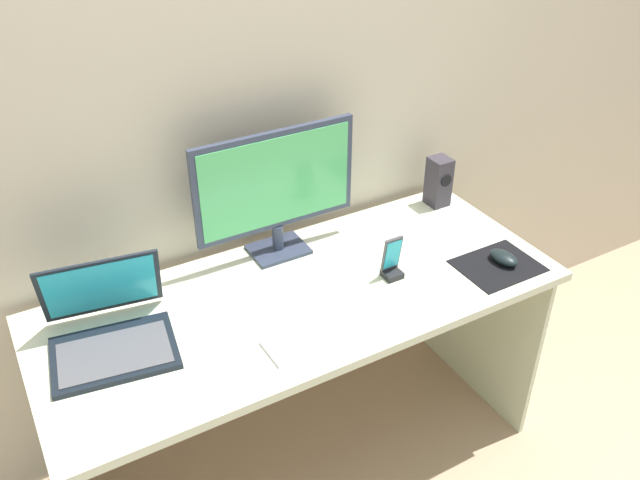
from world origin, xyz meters
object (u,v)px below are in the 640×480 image
at_px(keyboard_external, 330,330).
at_px(speaker_right, 439,181).
at_px(monitor, 276,188).
at_px(phone_in_dock, 392,263).
at_px(mouse, 504,258).
at_px(laptop, 110,330).

bearing_deg(keyboard_external, speaker_right, 29.90).
bearing_deg(monitor, keyboard_external, -97.38).
bearing_deg(keyboard_external, monitor, 81.39).
bearing_deg(keyboard_external, phone_in_dock, 22.77).
distance_m(speaker_right, phone_in_dock, 0.49).
bearing_deg(phone_in_dock, keyboard_external, -156.00).
distance_m(monitor, mouse, 0.74).
height_order(speaker_right, keyboard_external, speaker_right).
relative_size(speaker_right, keyboard_external, 0.48).
height_order(speaker_right, phone_in_dock, speaker_right).
bearing_deg(keyboard_external, laptop, 153.89).
relative_size(speaker_right, laptop, 0.50).
relative_size(monitor, laptop, 1.47).
xyz_separation_m(laptop, mouse, (1.17, -0.23, -0.03)).
bearing_deg(laptop, mouse, -11.28).
xyz_separation_m(speaker_right, phone_in_dock, (-0.40, -0.29, -0.04)).
relative_size(keyboard_external, phone_in_dock, 2.70).
relative_size(monitor, keyboard_external, 1.41).
bearing_deg(speaker_right, phone_in_dock, -144.18).
distance_m(monitor, keyboard_external, 0.48).
bearing_deg(monitor, phone_in_dock, -50.70).
bearing_deg(laptop, speaker_right, 7.95).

